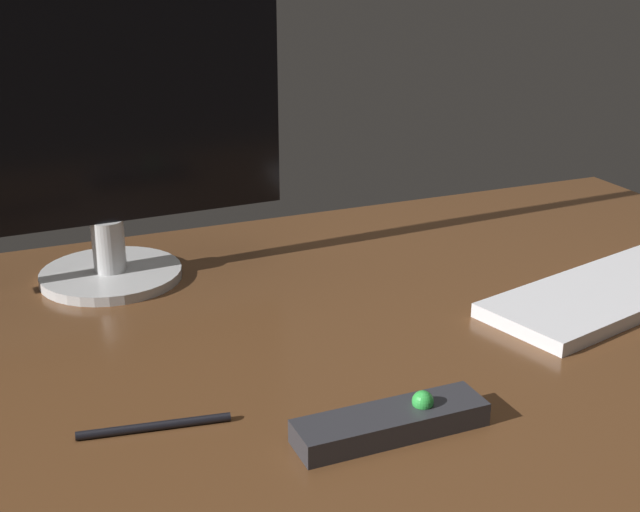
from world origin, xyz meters
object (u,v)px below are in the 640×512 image
at_px(monitor, 95,103).
at_px(pen, 154,426).
at_px(media_remote, 392,422).
at_px(keyboard, 632,284).

bearing_deg(monitor, pen, -96.55).
relative_size(monitor, pen, 3.39).
bearing_deg(pen, media_remote, -15.37).
relative_size(monitor, keyboard, 1.07).
xyz_separation_m(keyboard, pen, (-0.65, -0.09, -0.00)).
relative_size(keyboard, media_remote, 2.45).
bearing_deg(monitor, media_remote, -72.71).
bearing_deg(media_remote, pen, 155.96).
height_order(keyboard, media_remote, media_remote).
height_order(monitor, media_remote, monitor).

